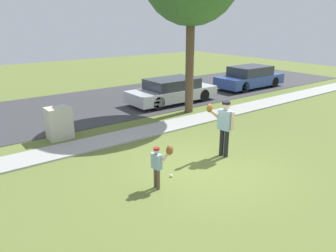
% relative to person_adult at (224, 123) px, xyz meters
% --- Properties ---
extents(ground_plane, '(48.00, 48.00, 0.00)m').
position_rel_person_adult_xyz_m(ground_plane, '(-1.01, 3.24, -1.08)').
color(ground_plane, olive).
extents(sidewalk_strip, '(36.00, 1.20, 0.06)m').
position_rel_person_adult_xyz_m(sidewalk_strip, '(-1.01, 3.34, -1.05)').
color(sidewalk_strip, '#A3A39E').
rests_on(sidewalk_strip, ground).
extents(road_surface, '(36.00, 6.80, 0.02)m').
position_rel_person_adult_xyz_m(road_surface, '(-1.01, 8.34, -1.07)').
color(road_surface, '#38383A').
rests_on(road_surface, ground).
extents(person_adult, '(0.76, 0.61, 1.73)m').
position_rel_person_adult_xyz_m(person_adult, '(0.00, 0.00, 0.00)').
color(person_adult, black).
rests_on(person_adult, ground).
extents(person_child, '(0.52, 0.39, 1.13)m').
position_rel_person_adult_xyz_m(person_child, '(-2.71, -0.46, -0.35)').
color(person_child, brown).
rests_on(person_child, ground).
extents(baseball, '(0.07, 0.07, 0.07)m').
position_rel_person_adult_xyz_m(baseball, '(-2.12, -0.16, -1.05)').
color(baseball, white).
rests_on(baseball, ground).
extents(utility_cabinet, '(0.82, 0.67, 1.14)m').
position_rel_person_adult_xyz_m(utility_cabinet, '(-3.45, 4.61, -0.51)').
color(utility_cabinet, beige).
rests_on(utility_cabinet, ground).
extents(parked_sedan_silver, '(4.60, 1.80, 1.23)m').
position_rel_person_adult_xyz_m(parked_sedan_silver, '(2.92, 6.33, -0.46)').
color(parked_sedan_silver, silver).
rests_on(parked_sedan_silver, road_surface).
extents(parked_wagon_blue, '(4.50, 1.80, 1.33)m').
position_rel_person_adult_xyz_m(parked_wagon_blue, '(9.03, 6.44, -0.42)').
color(parked_wagon_blue, '#2D478C').
rests_on(parked_wagon_blue, road_surface).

